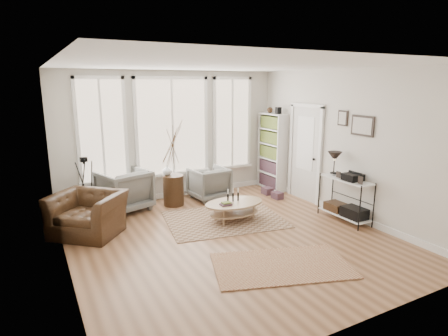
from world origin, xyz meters
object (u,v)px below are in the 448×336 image
low_shelf (345,195)px  armchair_left (124,190)px  armchair_right (209,183)px  side_table (173,165)px  bookcase (272,151)px  coffee_table (234,206)px  accent_chair (88,214)px

low_shelf → armchair_left: low_shelf is taller
armchair_right → side_table: bearing=-1.3°
bookcase → armchair_right: 1.87m
coffee_table → low_shelf: bearing=-27.2°
coffee_table → accent_chair: (-2.60, 0.64, 0.08)m
low_shelf → accent_chair: (-4.51, 1.63, -0.14)m
low_shelf → coffee_table: size_ratio=1.10×
bookcase → coffee_table: 2.58m
bookcase → side_table: bearing=-178.4°
bookcase → armchair_left: bearing=178.8°
armchair_left → side_table: bearing=154.2°
armchair_right → accent_chair: accent_chair is taller
low_shelf → armchair_left: (-3.64, 2.60, -0.08)m
bookcase → side_table: 2.66m
coffee_table → side_table: 1.73m
armchair_left → side_table: 1.15m
armchair_left → armchair_right: bearing=159.7°
coffee_table → armchair_left: (-1.73, 1.61, 0.14)m
bookcase → armchair_right: bearing=-179.3°
bookcase → side_table: bookcase is taller
low_shelf → coffee_table: low_shelf is taller
low_shelf → coffee_table: bearing=152.8°
bookcase → low_shelf: bookcase is taller
armchair_left → low_shelf: bearing=127.1°
bookcase → accent_chair: bearing=-168.9°
bookcase → armchair_right: (-1.78, -0.02, -0.59)m
armchair_right → coffee_table: bearing=78.0°
coffee_table → bookcase: bearing=37.9°
armchair_right → accent_chair: 2.92m
armchair_left → armchair_right: size_ratio=1.18×
armchair_left → side_table: side_table is taller
coffee_table → accent_chair: accent_chair is taller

